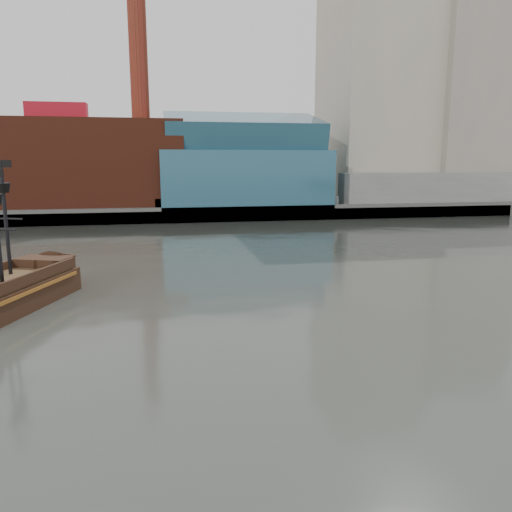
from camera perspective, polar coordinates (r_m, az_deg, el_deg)
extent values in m
plane|color=#2D2F29|center=(24.31, 2.77, -14.05)|extent=(400.00, 400.00, 0.00)
cube|color=slate|center=(113.91, -8.32, 6.08)|extent=(220.00, 60.00, 2.00)
cube|color=#4C4C49|center=(84.55, -7.34, 4.69)|extent=(220.00, 1.00, 2.60)
cube|color=#612617|center=(94.89, -21.42, 9.66)|extent=(42.00, 18.00, 15.00)
cube|color=#28576C|center=(92.74, -1.48, 8.84)|extent=(30.00, 16.00, 10.00)
cube|color=#ACA18F|center=(112.05, 13.67, 18.12)|extent=(20.00, 22.00, 46.00)
cube|color=gray|center=(116.68, 22.80, 15.32)|extent=(18.00, 18.00, 38.00)
cube|color=#ACA18F|center=(131.90, 14.68, 18.24)|extent=(24.00, 20.00, 52.00)
cube|color=slate|center=(102.52, 20.55, 7.23)|extent=(40.00, 6.00, 6.00)
cylinder|color=#612617|center=(97.09, -13.28, 21.11)|extent=(3.20, 3.20, 22.00)
cube|color=#28576C|center=(92.81, -1.51, 13.78)|extent=(28.00, 14.94, 8.78)
cube|color=black|center=(39.51, -26.34, -4.47)|extent=(8.40, 12.28, 2.46)
cube|color=#452F19|center=(39.20, -26.50, -2.53)|extent=(7.56, 11.05, 0.28)
cube|color=black|center=(42.79, -23.01, -0.76)|extent=(4.56, 3.53, 0.95)
cylinder|color=black|center=(40.15, -26.66, 3.31)|extent=(0.34, 0.34, 7.37)
cone|color=black|center=(39.95, -26.97, 6.94)|extent=(1.34, 1.34, 0.66)
cube|color=black|center=(39.65, -26.68, 9.41)|extent=(0.81, 0.32, 0.52)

